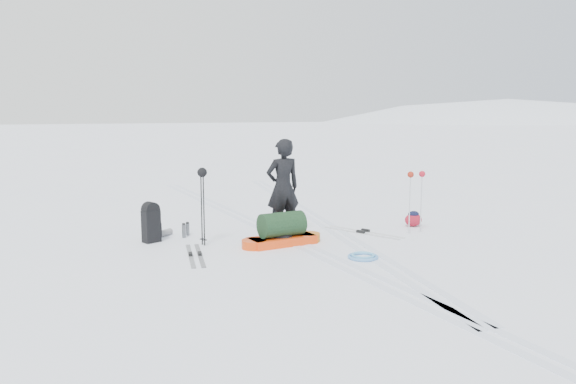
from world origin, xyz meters
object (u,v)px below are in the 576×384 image
at_px(skier, 283,188).
at_px(pulk_sled, 282,232).
at_px(ski_poles_black, 202,182).
at_px(expedition_rucksack, 153,223).

xyz_separation_m(skier, pulk_sled, (-0.31, -0.73, -0.73)).
bearing_deg(ski_poles_black, expedition_rucksack, 162.62).
height_order(skier, expedition_rucksack, skier).
bearing_deg(pulk_sled, expedition_rucksack, 144.83).
xyz_separation_m(skier, ski_poles_black, (-1.68, -0.21, 0.22)).
relative_size(skier, expedition_rucksack, 2.49).
relative_size(skier, ski_poles_black, 1.33).
bearing_deg(skier, pulk_sled, 62.98).
bearing_deg(pulk_sled, ski_poles_black, 152.17).
height_order(pulk_sled, expedition_rucksack, expedition_rucksack).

